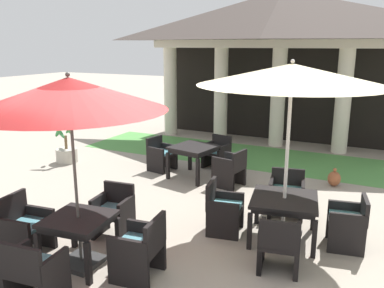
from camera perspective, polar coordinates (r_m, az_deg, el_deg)
ground_plane at (r=6.00m, az=-8.04°, el=-16.43°), size 60.00×60.00×0.00m
background_pavilion at (r=12.32m, az=12.71°, el=15.66°), size 8.58×2.98×4.52m
lawn_strip at (r=11.17m, az=9.78°, el=-1.89°), size 10.38×2.38×0.01m
patio_table_near_foreground at (r=9.21m, az=0.23°, el=-0.94°), size 1.06×1.06×0.75m
patio_chair_near_foreground_west at (r=9.88m, az=-4.43°, el=-1.53°), size 0.63×0.65×0.81m
patio_chair_near_foreground_east at (r=8.75m, az=5.49°, el=-3.47°), size 0.65×0.66×0.83m
patio_chair_near_foreground_north at (r=10.07m, az=3.58°, el=-1.23°), size 0.66×0.64×0.80m
patio_table_mid_left at (r=5.85m, az=-15.83°, el=-10.93°), size 0.94×0.94×0.72m
patio_umbrella_mid_left at (r=5.37m, az=-17.10°, el=6.64°), size 2.54×2.54×2.69m
patio_chair_mid_left_south at (r=5.30m, az=-21.71°, el=-16.54°), size 0.69×0.58×0.85m
patio_chair_mid_left_west at (r=6.49m, az=-22.63°, el=-10.93°), size 0.62×0.65×0.90m
patio_chair_mid_left_north at (r=6.65m, az=-11.05°, el=-9.50°), size 0.61×0.57×0.84m
patio_chair_mid_left_east at (r=5.50m, az=-7.41°, el=-14.54°), size 0.64×0.66×0.87m
patio_table_mid_right at (r=6.49m, az=12.99°, el=-8.21°), size 1.17×1.17×0.70m
patio_umbrella_mid_right at (r=6.04m, az=14.01°, el=9.33°), size 2.78×2.78×2.82m
patio_chair_mid_right_north at (r=7.46m, az=13.31°, el=-6.91°), size 0.70×0.64×0.83m
patio_chair_mid_right_east at (r=6.62m, az=21.36°, el=-10.41°), size 0.62×0.64×0.82m
patio_chair_mid_right_south at (r=5.71m, az=12.32°, el=-13.80°), size 0.63×0.60×0.82m
patio_chair_mid_right_west at (r=6.68m, az=4.46°, el=-9.24°), size 0.63×0.66×0.86m
potted_palm_left_edge at (r=11.02m, az=-17.43°, el=-0.99°), size 0.55×0.57×1.15m
terracotta_urn at (r=9.34m, az=19.57°, el=-4.64°), size 0.28×0.28×0.41m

